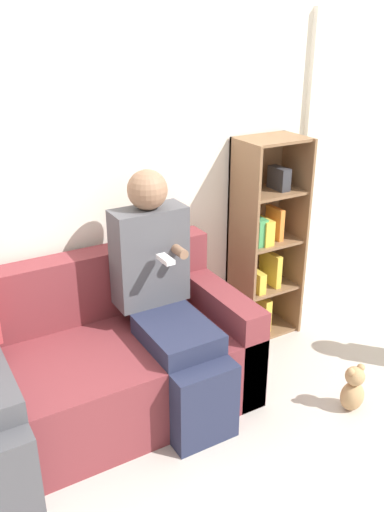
# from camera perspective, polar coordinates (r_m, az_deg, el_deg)

# --- Properties ---
(ground_plane) EXTENTS (14.00, 14.00, 0.00)m
(ground_plane) POSITION_cam_1_polar(r_m,az_deg,el_deg) (2.89, -2.26, -20.12)
(ground_plane) COLOR #BCB2A8
(back_wall) EXTENTS (10.00, 0.06, 2.55)m
(back_wall) POSITION_cam_1_polar(r_m,az_deg,el_deg) (3.04, -11.08, 9.43)
(back_wall) COLOR silver
(back_wall) RESTS_ON ground_plane
(curtain_panel) EXTENTS (0.83, 0.04, 2.07)m
(curtain_panel) POSITION_cam_1_polar(r_m,az_deg,el_deg) (4.09, 15.98, 9.15)
(curtain_panel) COLOR silver
(curtain_panel) RESTS_ON ground_plane
(couch) EXTENTS (1.76, 0.80, 0.83)m
(couch) POSITION_cam_1_polar(r_m,az_deg,el_deg) (3.00, -11.10, -11.82)
(couch) COLOR maroon
(couch) RESTS_ON ground_plane
(adult_seated) EXTENTS (0.40, 0.76, 1.30)m
(adult_seated) POSITION_cam_1_polar(r_m,az_deg,el_deg) (2.87, -2.74, -4.03)
(adult_seated) COLOR #232842
(adult_seated) RESTS_ON ground_plane
(bookshelf) EXTENTS (0.42, 0.32, 1.34)m
(bookshelf) POSITION_cam_1_polar(r_m,az_deg,el_deg) (3.60, 7.50, 1.54)
(bookshelf) COLOR brown
(bookshelf) RESTS_ON ground_plane
(teddy_bear) EXTENTS (0.14, 0.12, 0.28)m
(teddy_bear) POSITION_cam_1_polar(r_m,az_deg,el_deg) (3.19, 16.59, -13.29)
(teddy_bear) COLOR tan
(teddy_bear) RESTS_ON ground_plane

